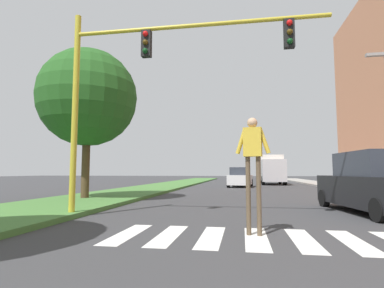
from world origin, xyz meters
name	(u,v)px	position (x,y,z in m)	size (l,w,h in m)	color
ground_plane	(245,187)	(0.00, 30.00, 0.00)	(140.00, 140.00, 0.00)	#38383A
crosswalk	(256,238)	(0.00, 8.59, 0.00)	(5.85, 2.20, 0.01)	silver
median_strip	(163,186)	(-7.05, 28.00, 0.07)	(4.26, 64.00, 0.15)	#477A38
tree_mid	(88,98)	(-7.37, 15.30, 4.79)	(4.57, 4.57, 6.94)	#4C3823
sidewalk_right	(347,188)	(7.82, 28.00, 0.07)	(3.00, 64.00, 0.15)	#9E9991
traffic_light_gantry	(143,70)	(-3.10, 10.60, 4.30)	(7.49, 0.30, 6.00)	gold
pedestrian_performer	(253,156)	(-0.03, 8.86, 1.66)	(0.75, 0.30, 2.49)	brown
suv_crossing	(374,184)	(3.92, 12.93, 0.93)	(2.47, 4.79, 1.97)	black
sedan_midblock	(240,178)	(-0.43, 29.54, 0.79)	(2.27, 4.39, 1.71)	silver
truck_box_delivery	(272,169)	(2.84, 35.86, 1.63)	(2.40, 6.20, 3.10)	#B7B7BC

